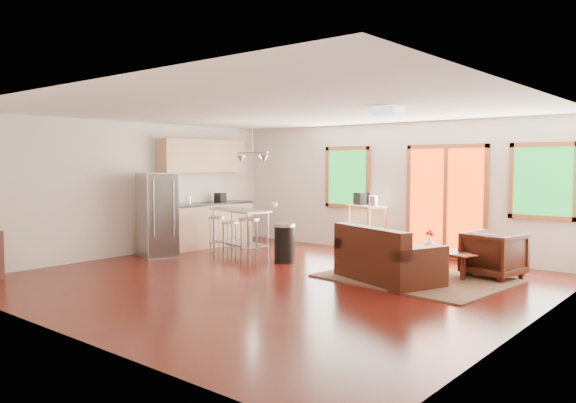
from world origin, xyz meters
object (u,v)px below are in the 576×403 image
Objects in this scene: ottoman at (411,257)px; refrigerator at (158,215)px; loveseat at (386,260)px; kitchen_cart at (366,212)px; coffee_table at (440,254)px; rug at (415,278)px; armchair at (494,252)px; island at (240,224)px.

ottoman is 0.35× the size of refrigerator.
loveseat is at bearing 25.49° from refrigerator.
ottoman is 0.48× the size of kitchen_cart.
kitchen_cart reaches higher than coffee_table.
kitchen_cart is at bearing 138.18° from rug.
refrigerator is at bearing -161.26° from coffee_table.
coffee_table is 0.68× the size of refrigerator.
ottoman is at bearing 14.05° from armchair.
armchair is at bearing 36.35° from refrigerator.
rug is at bearing 1.70° from island.
ottoman is at bearing 15.67° from island.
rug is 2.23× the size of kitchen_cart.
armchair reaches higher than coffee_table.
loveseat is 1.78m from armchair.
loveseat is 1.65× the size of coffee_table.
refrigerator is at bearing -155.16° from ottoman.
ottoman is 0.38× the size of island.
island is (-3.89, -0.59, 0.26)m from coffee_table.
kitchen_cart is (-2.93, 0.93, 0.41)m from armchair.
coffee_table is 2.62m from kitchen_cart.
refrigerator reaches higher than kitchen_cart.
coffee_table is 0.92× the size of kitchen_cart.
armchair is at bearing -17.70° from kitchen_cart.
armchair is at bearing 44.77° from rug.
armchair is at bearing 70.50° from loveseat.
kitchen_cart reaches higher than armchair.
coffee_table is at bearing 8.65° from island.
ottoman is 3.39m from island.
refrigerator is 1.59m from island.
loveseat is 1.29m from ottoman.
coffee_table is at bearing -31.28° from kitchen_cart.
loveseat is 1.52× the size of kitchen_cart.
armchair is (0.72, 0.41, 0.05)m from coffee_table.
refrigerator is (-5.01, -1.70, 0.45)m from coffee_table.
rug is 3.77m from island.
island is at bearing -171.35° from coffee_table.
coffee_table reaches higher than rug.
island reaches higher than armchair.
refrigerator reaches higher than coffee_table.
coffee_table is (0.17, 0.48, 0.34)m from rug.
coffee_table is at bearing 39.60° from armchair.
island is at bearing -164.33° from ottoman.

